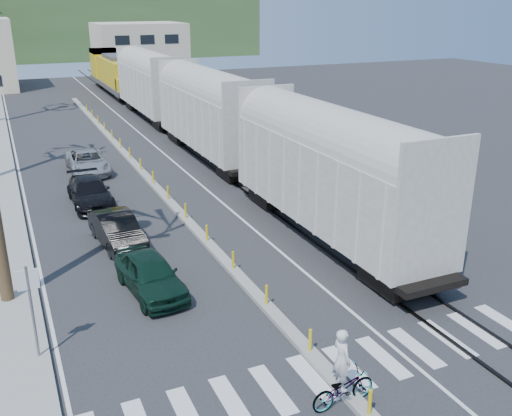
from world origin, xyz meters
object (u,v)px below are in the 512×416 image
Objects in this scene: car_second at (117,230)px; cyclist at (343,381)px; street_sign at (31,300)px; car_lead at (150,274)px.

car_second is 1.94× the size of cyclist.
street_sign is 0.70× the size of car_lead.
street_sign is at bearing 49.34° from cyclist.
car_second is (-0.23, 4.70, -0.01)m from car_lead.
car_lead is at bearing -92.66° from car_second.
car_lead reaches higher than car_second.
car_lead is (4.01, 2.71, -1.27)m from street_sign.
car_lead is 1.91× the size of cyclist.
cyclist is (6.96, -5.28, -1.25)m from street_sign.
car_second is 13.08m from cyclist.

